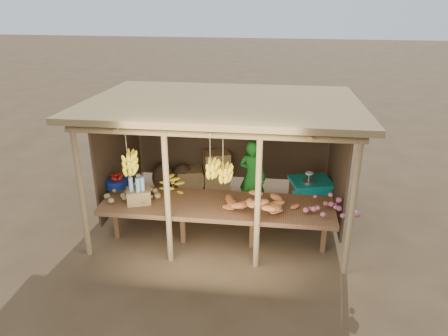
# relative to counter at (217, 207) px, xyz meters

# --- Properties ---
(ground) EXTENTS (60.00, 60.00, 0.00)m
(ground) POSITION_rel_counter_xyz_m (-0.00, 0.95, -0.74)
(ground) COLOR brown
(ground) RESTS_ON ground
(stall_structure) EXTENTS (4.70, 3.50, 2.43)m
(stall_structure) POSITION_rel_counter_xyz_m (-0.07, 0.94, 1.18)
(stall_structure) COLOR #A58355
(stall_structure) RESTS_ON ground
(counter) EXTENTS (3.90, 1.05, 0.80)m
(counter) POSITION_rel_counter_xyz_m (0.00, 0.00, 0.00)
(counter) COLOR brown
(counter) RESTS_ON ground
(potato_heap) EXTENTS (0.98, 0.65, 0.36)m
(potato_heap) POSITION_rel_counter_xyz_m (-1.48, 0.01, 0.24)
(potato_heap) COLOR olive
(potato_heap) RESTS_ON counter
(sweet_potato_heap) EXTENTS (1.23, 0.84, 0.36)m
(sweet_potato_heap) POSITION_rel_counter_xyz_m (0.73, -0.20, 0.24)
(sweet_potato_heap) COLOR #B8622F
(sweet_potato_heap) RESTS_ON counter
(onion_heap) EXTENTS (1.06, 0.87, 0.36)m
(onion_heap) POSITION_rel_counter_xyz_m (1.81, -0.08, 0.24)
(onion_heap) COLOR #AF5567
(onion_heap) RESTS_ON counter
(banana_pile) EXTENTS (0.53, 0.32, 0.34)m
(banana_pile) POSITION_rel_counter_xyz_m (-0.88, 0.43, 0.23)
(banana_pile) COLOR yellow
(banana_pile) RESTS_ON counter
(tomato_basin) EXTENTS (0.42, 0.42, 0.22)m
(tomato_basin) POSITION_rel_counter_xyz_m (-1.90, 0.45, 0.15)
(tomato_basin) COLOR navy
(tomato_basin) RESTS_ON counter
(bottle_box) EXTENTS (0.47, 0.42, 0.49)m
(bottle_box) POSITION_rel_counter_xyz_m (-1.31, -0.12, 0.25)
(bottle_box) COLOR #9D7A46
(bottle_box) RESTS_ON counter
(vendor) EXTENTS (0.64, 0.54, 1.51)m
(vendor) POSITION_rel_counter_xyz_m (0.51, 1.26, 0.01)
(vendor) COLOR #1A761D
(vendor) RESTS_ON ground
(tarp_crate) EXTENTS (0.91, 0.83, 0.91)m
(tarp_crate) POSITION_rel_counter_xyz_m (1.64, 1.38, -0.37)
(tarp_crate) COLOR brown
(tarp_crate) RESTS_ON ground
(carton_stack) EXTENTS (1.23, 0.56, 0.87)m
(carton_stack) POSITION_rel_counter_xyz_m (-0.51, 2.15, -0.36)
(carton_stack) COLOR #9D7A46
(carton_stack) RESTS_ON ground
(burlap_sacks) EXTENTS (0.94, 0.49, 0.67)m
(burlap_sacks) POSITION_rel_counter_xyz_m (-1.28, 2.15, -0.45)
(burlap_sacks) COLOR #493522
(burlap_sacks) RESTS_ON ground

